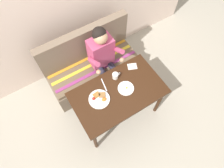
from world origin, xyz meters
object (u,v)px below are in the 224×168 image
Objects in this scene: plate_breakfast at (99,99)px; coffee_mug at (115,76)px; person at (103,56)px; table at (118,95)px; plate_eggs at (126,88)px; napkin at (132,66)px; knife at (104,85)px; couch at (92,67)px.

coffee_mug is (0.34, 0.16, 0.03)m from plate_breakfast.
person is 0.66m from plate_breakfast.
coffee_mug is (0.09, 0.21, 0.13)m from table.
plate_breakfast is 1.28× the size of plate_eggs.
napkin reaches higher than knife.
person reaches higher than knife.
table is 0.15m from plate_eggs.
plate_breakfast is at bearing 169.43° from table.
person reaches higher than plate_eggs.
coffee_mug is 0.19m from knife.
table is at bearing -52.54° from knife.
person is at bearing 77.62° from table.
coffee_mug reaches higher than napkin.
couch is at bearing 90.00° from table.
plate_breakfast is 0.66m from napkin.
coffee_mug is at bearing 96.86° from plate_eggs.
napkin is (0.38, -0.53, 0.40)m from couch.
knife is at bearing -174.34° from coffee_mug.
napkin is at bearing 31.35° from table.
couch reaches higher than knife.
coffee_mug is at bearing 66.75° from table.
napkin is at bearing 16.20° from plate_breakfast.
knife is (-0.22, 0.20, -0.01)m from plate_eggs.
plate_breakfast is (-0.25, -0.72, 0.41)m from couch.
person is at bearing 83.98° from coffee_mug.
person reaches higher than coffee_mug.
table is 0.83× the size of couch.
coffee_mug is 0.29m from napkin.
plate_eggs is at bearing -138.03° from napkin.
table is 5.70× the size of plate_eggs.
person reaches higher than napkin.
knife is at bearing 42.60° from plate_breakfast.
plate_breakfast is at bearing -127.88° from knife.
napkin is at bearing -54.51° from couch.
coffee_mug is 0.59× the size of knife.
napkin is (0.63, 0.18, -0.01)m from plate_breakfast.
plate_eggs is 0.29m from knife.
plate_eggs is 0.22m from coffee_mug.
plate_eggs is 1.05× the size of knife.
person is at bearing 54.75° from plate_breakfast.
table is at bearing -148.65° from napkin.
person reaches higher than plate_breakfast.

